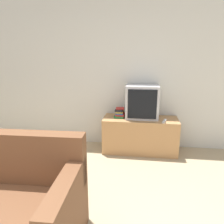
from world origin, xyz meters
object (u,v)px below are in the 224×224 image
(tv_stand, at_px, (140,135))
(book_stack, at_px, (120,113))
(television, at_px, (142,102))
(remote_on_stand, at_px, (164,121))

(tv_stand, bearing_deg, book_stack, 174.40)
(book_stack, bearing_deg, tv_stand, -5.60)
(tv_stand, relative_size, television, 2.26)
(book_stack, distance_m, remote_on_stand, 0.76)
(tv_stand, xyz_separation_m, book_stack, (-0.36, 0.03, 0.37))
(book_stack, xyz_separation_m, remote_on_stand, (0.73, -0.17, -0.06))
(television, height_order, book_stack, television)
(tv_stand, xyz_separation_m, remote_on_stand, (0.38, -0.14, 0.31))
(television, xyz_separation_m, remote_on_stand, (0.36, -0.19, -0.26))
(tv_stand, height_order, television, television)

